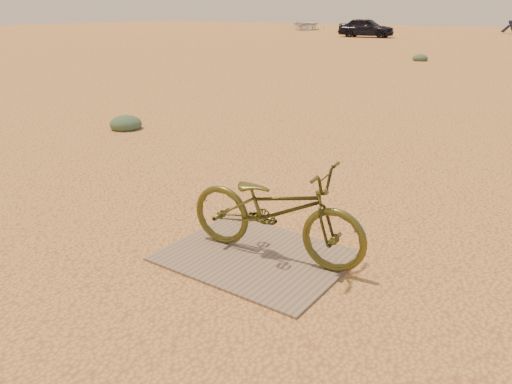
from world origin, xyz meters
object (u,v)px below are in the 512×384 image
Objects in this scene: boat_near_left at (305,24)px; car at (366,28)px; bicycle at (275,210)px; plywood_board at (256,256)px.

car is at bearing -61.28° from boat_near_left.
bicycle is 0.33× the size of boat_near_left.
bicycle is 34.58m from car.
bicycle is at bearing -80.73° from boat_near_left.
boat_near_left is at bearing 119.20° from plywood_board.
car is at bearing 111.80° from plywood_board.
plywood_board is at bearing 120.14° from bicycle.
bicycle is at bearing 36.19° from plywood_board.
plywood_board is 0.94× the size of bicycle.
bicycle reaches higher than plywood_board.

